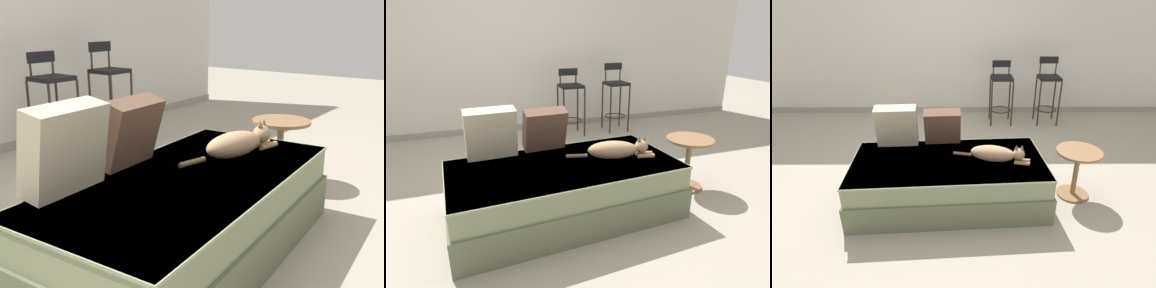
# 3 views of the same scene
# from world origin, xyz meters

# --- Properties ---
(ground_plane) EXTENTS (16.00, 16.00, 0.00)m
(ground_plane) POSITION_xyz_m (0.00, 0.00, 0.00)
(ground_plane) COLOR #A89E8E
(ground_plane) RESTS_ON ground
(couch) EXTENTS (1.91, 1.05, 0.46)m
(couch) POSITION_xyz_m (0.00, -0.40, 0.23)
(couch) COLOR #636B50
(couch) RESTS_ON ground
(throw_pillow_corner) EXTENTS (0.43, 0.24, 0.43)m
(throw_pillow_corner) POSITION_xyz_m (-0.53, -0.07, 0.68)
(throw_pillow_corner) COLOR beige
(throw_pillow_corner) RESTS_ON couch
(throw_pillow_middle) EXTENTS (0.38, 0.26, 0.39)m
(throw_pillow_middle) POSITION_xyz_m (-0.07, -0.04, 0.66)
(throw_pillow_middle) COLOR brown
(throw_pillow_middle) RESTS_ON couch
(cat) EXTENTS (0.73, 0.27, 0.19)m
(cat) POSITION_xyz_m (0.45, -0.42, 0.53)
(cat) COLOR tan
(cat) RESTS_ON couch
(bar_stool_near_window) EXTENTS (0.34, 0.34, 0.96)m
(bar_stool_near_window) POSITION_xyz_m (0.73, 1.71, 0.56)
(bar_stool_near_window) COLOR #2D2319
(bar_stool_near_window) RESTS_ON ground
(bar_stool_by_doorway) EXTENTS (0.33, 0.33, 1.02)m
(bar_stool_by_doorway) POSITION_xyz_m (1.45, 1.71, 0.57)
(bar_stool_by_doorway) COLOR #2D2319
(bar_stool_by_doorway) RESTS_ON ground
(side_table) EXTENTS (0.44, 0.44, 0.51)m
(side_table) POSITION_xyz_m (1.27, -0.32, 0.33)
(side_table) COLOR olive
(side_table) RESTS_ON ground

